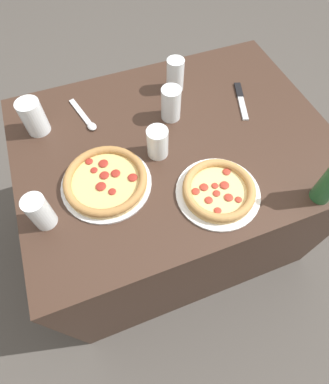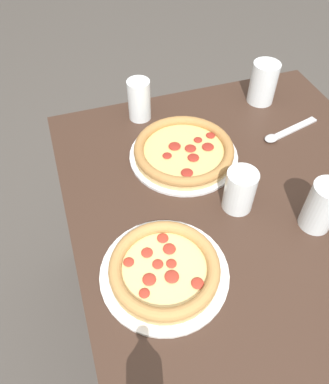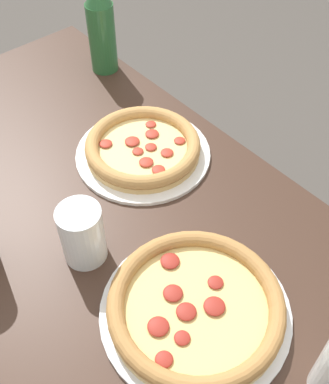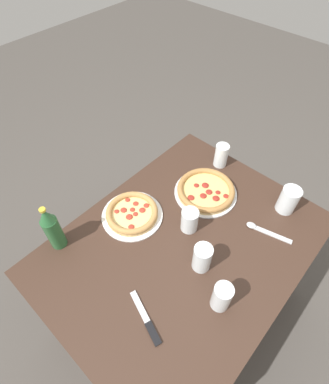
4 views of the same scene
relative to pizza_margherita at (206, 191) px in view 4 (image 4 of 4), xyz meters
name	(u,v)px [view 4 (image 4 of 4)]	position (x,y,z in m)	size (l,w,h in m)	color
ground_plane	(178,304)	(0.28, 0.10, -0.75)	(8.00, 8.00, 0.00)	#4C4742
table	(180,280)	(0.28, 0.10, -0.38)	(1.14, 0.87, 0.73)	#3D281E
pizza_margherita	(206,191)	(0.00, 0.00, 0.00)	(0.30, 0.30, 0.04)	silver
pizza_pepperoni	(132,213)	(0.33, -0.16, 0.00)	(0.27, 0.27, 0.04)	white
glass_cola	(189,221)	(0.20, 0.06, 0.03)	(0.07, 0.07, 0.11)	white
glass_water	(222,297)	(0.38, 0.35, 0.04)	(0.07, 0.07, 0.13)	white
glass_mango_juice	(202,258)	(0.31, 0.21, 0.04)	(0.07, 0.07, 0.13)	white
glass_lemonade	(288,200)	(-0.17, 0.32, 0.04)	(0.08, 0.08, 0.13)	white
glass_orange_juice	(221,156)	(-0.21, -0.07, 0.03)	(0.07, 0.07, 0.12)	white
beer_bottle	(52,228)	(0.63, -0.29, 0.09)	(0.06, 0.06, 0.24)	#286033
knife	(146,320)	(0.60, 0.20, -0.02)	(0.09, 0.20, 0.01)	black
spoon	(262,230)	(0.00, 0.31, -0.01)	(0.07, 0.20, 0.01)	silver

